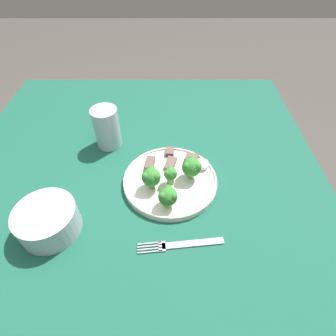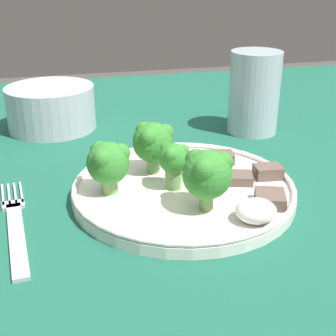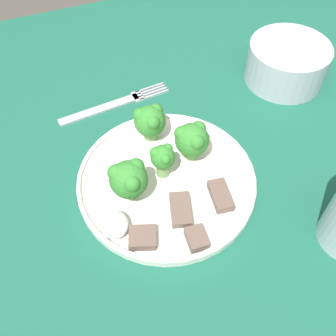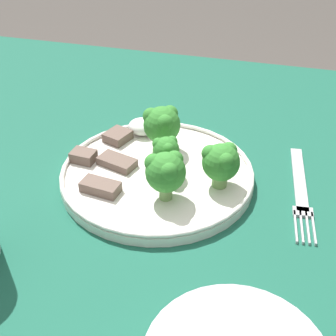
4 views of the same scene
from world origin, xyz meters
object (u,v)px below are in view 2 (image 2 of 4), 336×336
Objects in this scene: fork at (16,225)px; cream_bowl at (51,109)px; dinner_plate at (183,189)px; drinking_glass at (254,97)px.

cream_bowl reaches higher than fork.
cream_bowl reaches higher than dinner_plate.
dinner_plate is 0.18m from fork.
drinking_glass is at bearing -16.22° from cream_bowl.
fork is at bearing -148.43° from drinking_glass.
dinner_plate is 2.02× the size of drinking_glass.
cream_bowl is 1.10× the size of drinking_glass.
cream_bowl is (-0.14, 0.28, 0.02)m from dinner_plate.
fork is 0.41m from drinking_glass.
fork is at bearing -172.42° from dinner_plate.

